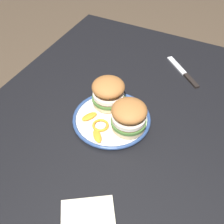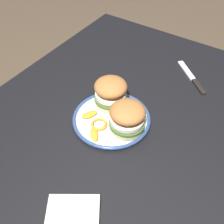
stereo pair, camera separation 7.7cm
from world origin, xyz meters
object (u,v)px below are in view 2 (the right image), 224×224
dinner_plate (112,118)px  sandwich_half_left (111,92)px  table_knife (193,79)px  sandwich_half_right (127,117)px  dining_table (120,141)px

dinner_plate → sandwich_half_left: sandwich_half_left is taller
sandwich_half_left → table_knife: sandwich_half_left is taller
dinner_plate → sandwich_half_right: bearing=-102.8°
dining_table → table_knife: table_knife is taller
sandwich_half_left → dinner_plate: bearing=-143.0°
dinner_plate → table_knife: size_ratio=1.52×
dining_table → sandwich_half_left: (0.06, 0.08, 0.16)m
sandwich_half_left → sandwich_half_right: 0.13m
dinner_plate → sandwich_half_right: 0.09m
dinner_plate → sandwich_half_left: size_ratio=1.70×
sandwich_half_left → sandwich_half_right: (-0.07, -0.11, 0.00)m
dining_table → sandwich_half_right: sandwich_half_right is taller
sandwich_half_left → sandwich_half_right: size_ratio=0.98×
dining_table → sandwich_half_right: bearing=-110.7°
dinner_plate → table_knife: dinner_plate is taller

